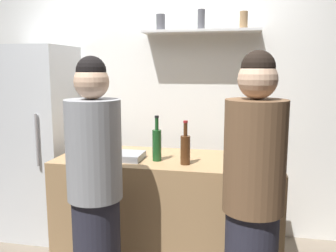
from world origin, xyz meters
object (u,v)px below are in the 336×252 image
wine_bottle_amber_glass (185,148)px  water_bottle_plastic (261,149)px  utensil_holder (255,160)px  person_grey_hoodie (95,192)px  person_brown_jacket (253,203)px  baking_pan (121,156)px  refrigerator (40,142)px  wine_bottle_green_glass (157,144)px

wine_bottle_amber_glass → water_bottle_plastic: (0.54, 0.18, -0.02)m
wine_bottle_amber_glass → utensil_holder: bearing=2.2°
wine_bottle_amber_glass → person_grey_hoodie: bearing=-134.6°
water_bottle_plastic → person_brown_jacket: bearing=-95.9°
baking_pan → person_grey_hoodie: bearing=-87.9°
person_brown_jacket → water_bottle_plastic: bearing=-84.0°
baking_pan → wine_bottle_amber_glass: size_ratio=1.06×
water_bottle_plastic → wine_bottle_amber_glass: bearing=-161.3°
refrigerator → water_bottle_plastic: refrigerator is taller
refrigerator → utensil_holder: (1.96, -0.49, 0.05)m
refrigerator → wine_bottle_green_glass: (1.24, -0.44, 0.13)m
wine_bottle_amber_glass → water_bottle_plastic: 0.57m
wine_bottle_amber_glass → person_grey_hoodie: 0.72m
utensil_holder → wine_bottle_amber_glass: bearing=-177.8°
refrigerator → person_brown_jacket: refrigerator is taller
wine_bottle_green_glass → water_bottle_plastic: bearing=9.1°
person_grey_hoodie → person_brown_jacket: bearing=-149.4°
refrigerator → wine_bottle_amber_glass: bearing=-19.0°
water_bottle_plastic → refrigerator: bearing=170.9°
wine_bottle_amber_glass → person_brown_jacket: bearing=-48.3°
water_bottle_plastic → person_brown_jacket: 0.73m
baking_pan → wine_bottle_amber_glass: wine_bottle_amber_glass is taller
baking_pan → water_bottle_plastic: 1.06m
person_brown_jacket → person_grey_hoodie: 0.96m
refrigerator → utensil_holder: bearing=-14.0°
baking_pan → wine_bottle_green_glass: bearing=2.0°
water_bottle_plastic → person_grey_hoodie: bearing=-146.7°
baking_pan → wine_bottle_green_glass: 0.30m
utensil_holder → person_grey_hoodie: 1.11m
water_bottle_plastic → person_grey_hoodie: (-1.03, -0.68, -0.17)m
wine_bottle_amber_glass → wine_bottle_green_glass: bearing=165.0°
wine_bottle_amber_glass → water_bottle_plastic: size_ratio=1.45×
wine_bottle_green_glass → wine_bottle_amber_glass: bearing=-15.0°
baking_pan → wine_bottle_amber_glass: 0.52m
refrigerator → wine_bottle_amber_glass: size_ratio=5.55×
refrigerator → person_grey_hoodie: refrigerator is taller
person_grey_hoodie → baking_pan: bearing=-55.4°
wine_bottle_amber_glass → person_brown_jacket: 0.73m
person_brown_jacket → person_grey_hoodie: size_ratio=1.01×
wine_bottle_amber_glass → person_grey_hoodie: size_ratio=0.19×
utensil_holder → wine_bottle_amber_glass: (-0.49, -0.02, 0.06)m
wine_bottle_green_glass → water_bottle_plastic: 0.78m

